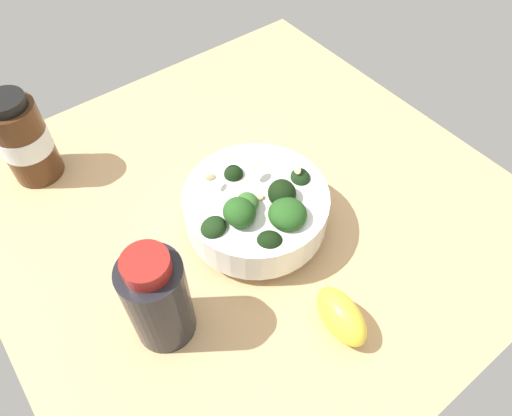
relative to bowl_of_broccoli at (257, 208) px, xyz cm
name	(u,v)px	position (x,y,z in cm)	size (l,w,h in cm)	color
ground_plane	(248,211)	(4.02, -1.54, -5.96)	(68.97, 68.97, 3.14)	tan
bowl_of_broccoli	(257,208)	(0.00, 0.00, 0.00)	(18.56, 18.63, 10.56)	white
lemon_wedge	(341,316)	(-16.92, 0.93, -1.92)	(7.67, 4.05, 4.94)	yellow
bottle_tall	(158,299)	(-4.76, 16.85, 2.37)	(6.86, 6.86, 14.42)	black
bottle_short	(24,139)	(27.69, 19.34, 2.18)	(7.02, 7.02, 13.67)	#472814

